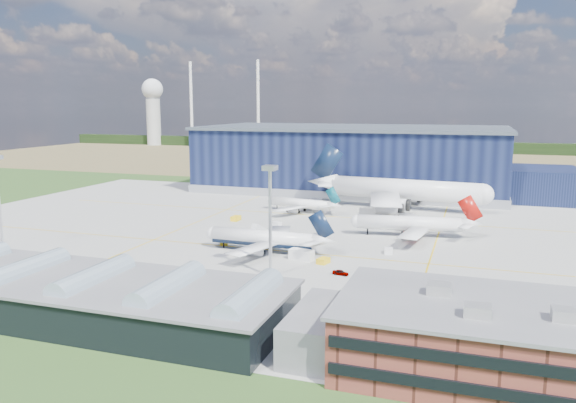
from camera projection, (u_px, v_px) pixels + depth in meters
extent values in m
plane|color=#2A491B|center=(275.00, 240.00, 146.34)|extent=(600.00, 600.00, 0.00)
cube|color=#9E9D99|center=(287.00, 232.00, 155.66)|extent=(220.00, 160.00, 0.06)
cube|color=#E5B70C|center=(261.00, 249.00, 136.99)|extent=(180.00, 0.40, 0.02)
cube|color=#E5B70C|center=(312.00, 215.00, 178.99)|extent=(180.00, 0.40, 0.02)
cube|color=#E5B70C|center=(191.00, 224.00, 165.15)|extent=(0.40, 120.00, 0.02)
cube|color=#E5B70C|center=(435.00, 243.00, 143.00)|extent=(0.40, 120.00, 0.02)
cube|color=olive|center=(395.00, 161.00, 351.64)|extent=(600.00, 220.00, 0.01)
cube|color=black|center=(410.00, 146.00, 425.61)|extent=(600.00, 8.00, 8.00)
cylinder|color=white|center=(191.00, 104.00, 467.95)|extent=(2.40, 2.40, 70.00)
cylinder|color=white|center=(258.00, 104.00, 448.96)|extent=(2.40, 2.40, 70.00)
cylinder|color=silver|center=(154.00, 122.00, 487.82)|extent=(12.00, 12.00, 40.00)
sphere|color=white|center=(152.00, 89.00, 483.05)|extent=(18.00, 18.00, 18.00)
cube|color=#101735|center=(353.00, 159.00, 232.86)|extent=(120.00, 60.00, 25.00)
cube|color=gray|center=(353.00, 185.00, 234.72)|extent=(121.00, 61.00, 3.20)
cube|color=#4C5661|center=(354.00, 128.00, 230.64)|extent=(122.00, 62.00, 1.20)
cube|color=#101735|center=(542.00, 184.00, 206.52)|extent=(24.00, 30.00, 12.00)
cube|color=brown|center=(516.00, 344.00, 72.18)|extent=(45.00, 22.00, 9.00)
cube|color=slate|center=(519.00, 309.00, 71.38)|extent=(46.00, 23.00, 0.50)
cube|color=black|center=(521.00, 397.00, 61.98)|extent=(44.00, 0.40, 1.40)
cube|color=black|center=(523.00, 367.00, 61.38)|extent=(44.00, 0.40, 1.40)
cube|color=black|center=(511.00, 323.00, 82.88)|extent=(44.00, 0.40, 1.40)
cube|color=black|center=(513.00, 301.00, 82.29)|extent=(44.00, 0.40, 1.40)
cube|color=#BCBBB6|center=(439.00, 289.00, 76.25)|extent=(3.20, 2.60, 1.60)
cube|color=#BCBBB6|center=(566.00, 315.00, 66.84)|extent=(3.20, 2.60, 1.60)
cube|color=#BCBBB6|center=(477.00, 311.00, 68.14)|extent=(3.20, 2.60, 1.60)
cube|color=black|center=(94.00, 300.00, 93.00)|extent=(65.00, 22.00, 6.00)
cube|color=slate|center=(93.00, 281.00, 92.45)|extent=(66.00, 23.00, 0.50)
cube|color=slate|center=(328.00, 330.00, 80.34)|extent=(10.00, 18.00, 6.00)
cylinder|color=#96ABB9|center=(25.00, 272.00, 96.85)|extent=(4.40, 18.00, 4.40)
cylinder|color=#96ABB9|center=(93.00, 280.00, 92.42)|extent=(4.40, 18.00, 4.40)
cylinder|color=#96ABB9|center=(168.00, 289.00, 87.99)|extent=(4.40, 18.00, 4.40)
cylinder|color=#96ABB9|center=(250.00, 298.00, 83.56)|extent=(4.40, 18.00, 4.40)
cylinder|color=silver|center=(270.00, 224.00, 113.30)|extent=(0.70, 0.70, 22.00)
cube|color=silver|center=(270.00, 168.00, 111.34)|extent=(2.60, 2.60, 1.00)
cube|color=yellow|center=(225.00, 242.00, 141.75)|extent=(2.74, 3.56, 1.31)
cube|color=yellow|center=(323.00, 261.00, 124.54)|extent=(2.70, 3.43, 1.31)
cube|color=white|center=(301.00, 255.00, 127.40)|extent=(5.97, 3.53, 2.44)
cube|color=white|center=(389.00, 251.00, 133.04)|extent=(2.39, 3.20, 1.27)
cube|color=white|center=(320.00, 209.00, 184.20)|extent=(5.48, 4.25, 2.28)
cube|color=yellow|center=(236.00, 218.00, 170.58)|extent=(2.23, 3.48, 1.50)
cube|color=white|center=(277.00, 224.00, 163.81)|extent=(3.09, 2.53, 1.16)
cube|color=white|center=(394.00, 294.00, 101.70)|extent=(5.02, 3.76, 2.18)
cube|color=white|center=(259.00, 237.00, 143.27)|extent=(3.67, 5.46, 3.25)
imported|color=#99999E|center=(341.00, 273.00, 116.12)|extent=(3.52, 1.76, 1.15)
imported|color=#99999E|center=(520.00, 338.00, 83.58)|extent=(3.49, 1.33, 1.14)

